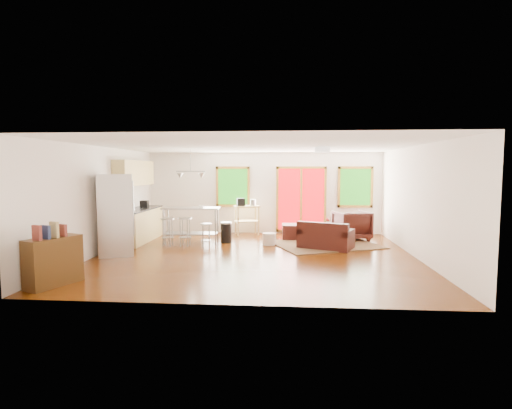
# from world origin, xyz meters

# --- Properties ---
(floor) EXTENTS (7.50, 7.00, 0.02)m
(floor) POSITION_xyz_m (0.00, 0.00, -0.01)
(floor) COLOR #371703
(floor) RESTS_ON ground
(ceiling) EXTENTS (7.50, 7.00, 0.02)m
(ceiling) POSITION_xyz_m (0.00, 0.00, 2.61)
(ceiling) COLOR white
(ceiling) RESTS_ON ground
(back_wall) EXTENTS (7.50, 0.02, 2.60)m
(back_wall) POSITION_xyz_m (0.00, 3.51, 1.30)
(back_wall) COLOR white
(back_wall) RESTS_ON ground
(left_wall) EXTENTS (0.02, 7.00, 2.60)m
(left_wall) POSITION_xyz_m (-3.76, 0.00, 1.30)
(left_wall) COLOR white
(left_wall) RESTS_ON ground
(right_wall) EXTENTS (0.02, 7.00, 2.60)m
(right_wall) POSITION_xyz_m (3.76, 0.00, 1.30)
(right_wall) COLOR white
(right_wall) RESTS_ON ground
(front_wall) EXTENTS (7.50, 0.02, 2.60)m
(front_wall) POSITION_xyz_m (0.00, -3.51, 1.30)
(front_wall) COLOR white
(front_wall) RESTS_ON ground
(window_left) EXTENTS (1.10, 0.05, 1.30)m
(window_left) POSITION_xyz_m (-1.00, 3.46, 1.50)
(window_left) COLOR #195810
(window_left) RESTS_ON back_wall
(french_doors) EXTENTS (1.60, 0.05, 2.10)m
(french_doors) POSITION_xyz_m (1.20, 3.46, 1.10)
(french_doors) COLOR #B6060B
(french_doors) RESTS_ON back_wall
(window_right) EXTENTS (1.10, 0.05, 1.30)m
(window_right) POSITION_xyz_m (2.90, 3.46, 1.50)
(window_right) COLOR #195810
(window_right) RESTS_ON back_wall
(rug) EXTENTS (3.24, 2.92, 0.03)m
(rug) POSITION_xyz_m (1.81, 1.51, 0.01)
(rug) COLOR #415632
(rug) RESTS_ON floor
(loveseat) EXTENTS (1.53, 1.23, 0.71)m
(loveseat) POSITION_xyz_m (1.75, 0.99, 0.28)
(loveseat) COLOR black
(loveseat) RESTS_ON floor
(coffee_table) EXTENTS (1.18, 0.95, 0.41)m
(coffee_table) POSITION_xyz_m (2.00, 1.88, 0.35)
(coffee_table) COLOR #37210B
(coffee_table) RESTS_ON floor
(armchair) EXTENTS (1.11, 1.06, 0.94)m
(armchair) POSITION_xyz_m (2.63, 2.38, 0.47)
(armchair) COLOR black
(armchair) RESTS_ON floor
(ottoman) EXTENTS (0.70, 0.70, 0.44)m
(ottoman) POSITION_xyz_m (0.95, 2.38, 0.22)
(ottoman) COLOR black
(ottoman) RESTS_ON floor
(pouf) EXTENTS (0.42, 0.42, 0.32)m
(pouf) POSITION_xyz_m (0.27, 1.42, 0.16)
(pouf) COLOR beige
(pouf) RESTS_ON floor
(vase) EXTENTS (0.23, 0.24, 0.30)m
(vase) POSITION_xyz_m (1.89, 1.85, 0.51)
(vase) COLOR silver
(vase) RESTS_ON coffee_table
(book) EXTENTS (0.19, 0.10, 0.27)m
(book) POSITION_xyz_m (2.04, 1.81, 0.53)
(book) COLOR maroon
(book) RESTS_ON coffee_table
(cabinets) EXTENTS (0.64, 2.24, 2.30)m
(cabinets) POSITION_xyz_m (-3.49, 1.70, 0.93)
(cabinets) COLOR tan
(cabinets) RESTS_ON floor
(refrigerator) EXTENTS (0.99, 0.98, 1.94)m
(refrigerator) POSITION_xyz_m (-3.31, -0.15, 0.97)
(refrigerator) COLOR #B7BABC
(refrigerator) RESTS_ON floor
(island) EXTENTS (1.60, 0.71, 1.00)m
(island) POSITION_xyz_m (-1.92, 1.57, 0.69)
(island) COLOR #B7BABC
(island) RESTS_ON floor
(cup) EXTENTS (0.13, 0.11, 0.13)m
(cup) POSITION_xyz_m (-1.63, 1.56, 1.01)
(cup) COLOR white
(cup) RESTS_ON island
(bar_stool_a) EXTENTS (0.37, 0.37, 0.76)m
(bar_stool_a) POSITION_xyz_m (-2.44, 1.05, 0.56)
(bar_stool_a) COLOR #B7BABC
(bar_stool_a) RESTS_ON floor
(bar_stool_b) EXTENTS (0.39, 0.39, 0.77)m
(bar_stool_b) POSITION_xyz_m (-1.97, 1.07, 0.58)
(bar_stool_b) COLOR #B7BABC
(bar_stool_b) RESTS_ON floor
(bar_stool_c) EXTENTS (0.34, 0.34, 0.65)m
(bar_stool_c) POSITION_xyz_m (-1.36, 0.87, 0.48)
(bar_stool_c) COLOR #B7BABC
(bar_stool_c) RESTS_ON floor
(trash_can) EXTENTS (0.32, 0.32, 0.58)m
(trash_can) POSITION_xyz_m (-0.95, 1.64, 0.29)
(trash_can) COLOR black
(trash_can) RESTS_ON floor
(kitchen_cart) EXTENTS (0.87, 0.70, 1.16)m
(kitchen_cart) POSITION_xyz_m (-0.53, 3.05, 0.79)
(kitchen_cart) COLOR tan
(kitchen_cart) RESTS_ON floor
(bookshelf) EXTENTS (0.71, 1.04, 1.14)m
(bookshelf) POSITION_xyz_m (-3.35, -2.72, 0.45)
(bookshelf) COLOR #37210B
(bookshelf) RESTS_ON floor
(ceiling_flush) EXTENTS (0.35, 0.35, 0.12)m
(ceiling_flush) POSITION_xyz_m (1.60, 0.60, 2.53)
(ceiling_flush) COLOR white
(ceiling_flush) RESTS_ON ceiling
(pendant_light) EXTENTS (0.80, 0.18, 0.79)m
(pendant_light) POSITION_xyz_m (-1.90, 1.50, 1.90)
(pendant_light) COLOR gray
(pendant_light) RESTS_ON ceiling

